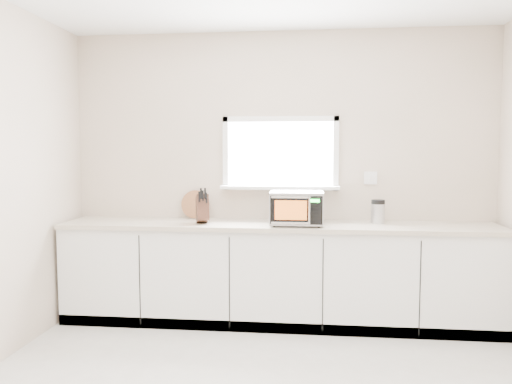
# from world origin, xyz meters

# --- Properties ---
(back_wall) EXTENTS (4.00, 0.17, 2.70)m
(back_wall) POSITION_xyz_m (0.00, 2.00, 1.36)
(back_wall) COLOR beige
(back_wall) RESTS_ON ground
(cabinets) EXTENTS (3.92, 0.60, 0.88)m
(cabinets) POSITION_xyz_m (0.00, 1.70, 0.44)
(cabinets) COLOR white
(cabinets) RESTS_ON ground
(countertop) EXTENTS (3.92, 0.64, 0.04)m
(countertop) POSITION_xyz_m (0.00, 1.69, 0.90)
(countertop) COLOR beige
(countertop) RESTS_ON cabinets
(microwave) EXTENTS (0.46, 0.39, 0.30)m
(microwave) POSITION_xyz_m (0.17, 1.60, 1.08)
(microwave) COLOR black
(microwave) RESTS_ON countertop
(knife_block) EXTENTS (0.17, 0.25, 0.32)m
(knife_block) POSITION_xyz_m (-0.68, 1.61, 1.06)
(knife_block) COLOR #412417
(knife_block) RESTS_ON countertop
(cutting_board) EXTENTS (0.27, 0.07, 0.27)m
(cutting_board) POSITION_xyz_m (-0.82, 1.94, 1.06)
(cutting_board) COLOR #97623A
(cutting_board) RESTS_ON countertop
(coffee_grinder) EXTENTS (0.15, 0.15, 0.22)m
(coffee_grinder) POSITION_xyz_m (0.90, 1.78, 1.03)
(coffee_grinder) COLOR #ADAFB5
(coffee_grinder) RESTS_ON countertop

